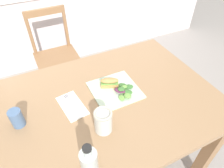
# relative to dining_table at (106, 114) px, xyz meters

# --- Properties ---
(ground_plane) EXTENTS (8.36, 8.36, 0.00)m
(ground_plane) POSITION_rel_dining_table_xyz_m (0.15, -0.09, -0.62)
(ground_plane) COLOR gray
(dining_table) EXTENTS (1.28, 0.90, 0.74)m
(dining_table) POSITION_rel_dining_table_xyz_m (0.00, 0.00, 0.00)
(dining_table) COLOR #997551
(dining_table) RESTS_ON ground
(chair_wooden_far) EXTENTS (0.40, 0.40, 0.87)m
(chair_wooden_far) POSITION_rel_dining_table_xyz_m (-0.08, 1.00, -0.17)
(chair_wooden_far) COLOR #8E6642
(chair_wooden_far) RESTS_ON ground
(plate_lunch) EXTENTS (0.27, 0.27, 0.01)m
(plate_lunch) POSITION_rel_dining_table_xyz_m (0.09, 0.05, 0.13)
(plate_lunch) COLOR beige
(plate_lunch) RESTS_ON dining_table
(sandwich_half_front) EXTENTS (0.11, 0.09, 0.06)m
(sandwich_half_front) POSITION_rel_dining_table_xyz_m (0.07, 0.09, 0.16)
(sandwich_half_front) COLOR tan
(sandwich_half_front) RESTS_ON plate_lunch
(salad_mixed_greens) EXTENTS (0.13, 0.15, 0.04)m
(salad_mixed_greens) POSITION_rel_dining_table_xyz_m (0.12, 0.00, 0.15)
(salad_mixed_greens) COLOR #6B9E47
(salad_mixed_greens) RESTS_ON plate_lunch
(napkin_folded) EXTENTS (0.14, 0.22, 0.00)m
(napkin_folded) POSITION_rel_dining_table_xyz_m (-0.18, 0.04, 0.12)
(napkin_folded) COLOR white
(napkin_folded) RESTS_ON dining_table
(fork_on_napkin) EXTENTS (0.04, 0.19, 0.00)m
(fork_on_napkin) POSITION_rel_dining_table_xyz_m (-0.18, 0.06, 0.13)
(fork_on_napkin) COLOR silver
(fork_on_napkin) RESTS_ON napkin_folded
(bottle_cold_brew) EXTENTS (0.07, 0.07, 0.21)m
(bottle_cold_brew) POSITION_rel_dining_table_xyz_m (-0.22, -0.35, 0.20)
(bottle_cold_brew) COLOR #472819
(bottle_cold_brew) RESTS_ON dining_table
(mason_jar_iced_tea) EXTENTS (0.09, 0.09, 0.13)m
(mason_jar_iced_tea) POSITION_rel_dining_table_xyz_m (-0.09, -0.17, 0.18)
(mason_jar_iced_tea) COLOR #995623
(mason_jar_iced_tea) RESTS_ON dining_table
(cup_extra_side) EXTENTS (0.06, 0.06, 0.10)m
(cup_extra_side) POSITION_rel_dining_table_xyz_m (-0.45, 0.04, 0.17)
(cup_extra_side) COLOR #4C6B93
(cup_extra_side) RESTS_ON dining_table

